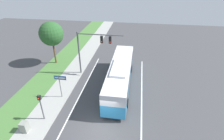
% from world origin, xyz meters
% --- Properties ---
extents(ground_plane, '(80.00, 80.00, 0.00)m').
position_xyz_m(ground_plane, '(0.00, 0.00, 0.00)').
color(ground_plane, '#424244').
extents(sidewalk, '(2.80, 80.00, 0.12)m').
position_xyz_m(sidewalk, '(-6.20, 0.00, 0.06)').
color(sidewalk, '#9E9E99').
rests_on(sidewalk, ground_plane).
extents(grass_verge, '(3.60, 80.00, 0.10)m').
position_xyz_m(grass_verge, '(-9.40, 0.00, 0.05)').
color(grass_verge, '#477538').
rests_on(grass_verge, ground_plane).
extents(lane_divider_near, '(0.14, 30.00, 0.01)m').
position_xyz_m(lane_divider_near, '(-3.60, 0.00, 0.00)').
color(lane_divider_near, silver).
rests_on(lane_divider_near, ground_plane).
extents(lane_divider_far, '(0.14, 30.00, 0.01)m').
position_xyz_m(lane_divider_far, '(3.60, 0.00, 0.00)').
color(lane_divider_far, silver).
rests_on(lane_divider_far, ground_plane).
extents(bus, '(2.61, 12.43, 3.28)m').
position_xyz_m(bus, '(0.84, 7.44, 1.82)').
color(bus, '#3393D1').
rests_on(bus, ground_plane).
extents(signal_gantry, '(6.04, 0.41, 6.09)m').
position_xyz_m(signal_gantry, '(-3.20, 9.84, 4.35)').
color(signal_gantry, '#4C4C51').
rests_on(signal_gantry, ground_plane).
extents(pedestrian_signal, '(0.28, 0.34, 2.93)m').
position_xyz_m(pedestrian_signal, '(-5.81, 0.50, 2.00)').
color(pedestrian_signal, '#4C4C51').
rests_on(pedestrian_signal, ground_plane).
extents(street_sign, '(1.38, 0.08, 2.96)m').
position_xyz_m(street_sign, '(-5.44, 4.10, 2.11)').
color(street_sign, '#4C4C51').
rests_on(street_sign, ground_plane).
extents(utility_cabinet, '(0.63, 0.62, 0.98)m').
position_xyz_m(utility_cabinet, '(-6.77, -1.14, 0.61)').
color(utility_cabinet, gray).
rests_on(utility_cabinet, sidewalk).
extents(roadside_tree, '(3.54, 3.54, 6.48)m').
position_xyz_m(roadside_tree, '(-9.94, 12.31, 4.80)').
color(roadside_tree, brown).
rests_on(roadside_tree, grass_verge).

